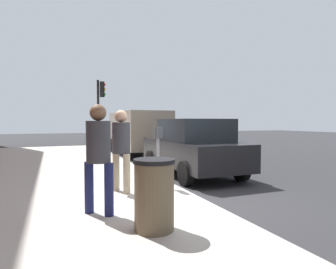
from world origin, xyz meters
TOP-DOWN VIEW (x-y plane):
  - ground_plane at (0.00, 0.00)m, footprint 80.00×80.00m
  - sidewalk_slab at (0.00, 3.00)m, footprint 28.00×6.00m
  - parking_meter at (0.99, 0.47)m, footprint 0.36×0.12m
  - pedestrian_at_meter at (0.80, 1.39)m, footprint 0.51×0.39m
  - pedestrian_bystander at (-0.55, 2.07)m, footprint 0.43×0.43m
  - parked_sedan_near at (2.78, -1.35)m, footprint 4.42×2.00m
  - parked_van_far at (8.91, -1.35)m, footprint 5.24×2.20m
  - traffic_signal at (9.21, 0.49)m, footprint 0.24×0.44m
  - trash_bin at (-1.55, 1.46)m, footprint 0.59×0.59m

SIDE VIEW (x-z plane):
  - ground_plane at x=0.00m, z-range 0.00..0.00m
  - sidewalk_slab at x=0.00m, z-range 0.00..0.15m
  - trash_bin at x=-1.55m, z-range 0.15..1.16m
  - parked_sedan_near at x=2.78m, z-range 0.01..1.78m
  - parking_meter at x=0.99m, z-range 0.46..1.87m
  - pedestrian_at_meter at x=0.80m, z-range 0.31..2.10m
  - pedestrian_bystander at x=-0.55m, z-range 0.32..2.14m
  - parked_van_far at x=8.91m, z-range 0.17..2.35m
  - traffic_signal at x=9.21m, z-range 0.78..4.38m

